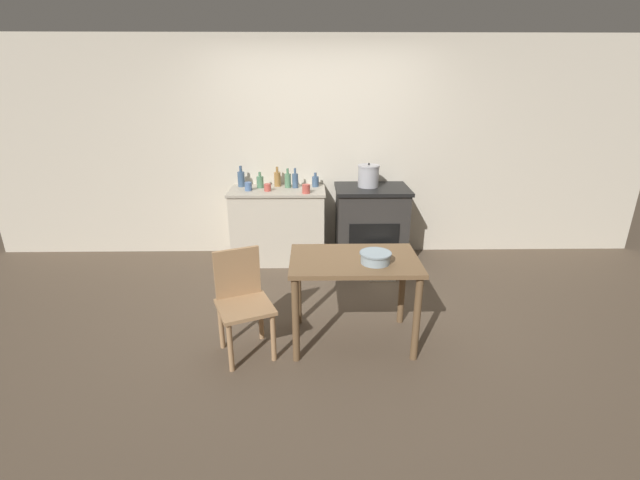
{
  "coord_description": "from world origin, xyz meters",
  "views": [
    {
      "loc": [
        -0.07,
        -3.58,
        2.02
      ],
      "look_at": [
        0.0,
        0.39,
        0.57
      ],
      "focal_mm": 24.0,
      "sensor_mm": 36.0,
      "label": 1
    }
  ],
  "objects_px": {
    "cup_mid_right": "(248,186)",
    "cup_far_right": "(306,189)",
    "bottle_center": "(295,180)",
    "flour_sack": "(382,263)",
    "work_table": "(354,272)",
    "stove": "(371,224)",
    "stock_pot": "(368,176)",
    "bottle_center_left": "(288,180)",
    "bottle_mid_left": "(277,179)",
    "bottle_far_left": "(315,181)",
    "cup_right": "(268,187)",
    "chair": "(242,300)",
    "bottle_left": "(241,179)",
    "mixing_bowl_large": "(375,257)",
    "bottle_center_right": "(260,182)"
  },
  "relations": [
    {
      "from": "cup_mid_right",
      "to": "cup_far_right",
      "type": "bearing_deg",
      "value": -11.8
    },
    {
      "from": "bottle_center",
      "to": "cup_mid_right",
      "type": "height_order",
      "value": "bottle_center"
    },
    {
      "from": "flour_sack",
      "to": "cup_mid_right",
      "type": "relative_size",
      "value": 3.76
    },
    {
      "from": "work_table",
      "to": "cup_mid_right",
      "type": "bearing_deg",
      "value": 121.8
    },
    {
      "from": "stove",
      "to": "flour_sack",
      "type": "relative_size",
      "value": 2.49
    },
    {
      "from": "work_table",
      "to": "flour_sack",
      "type": "distance_m",
      "value": 1.35
    },
    {
      "from": "stock_pot",
      "to": "bottle_center_left",
      "type": "xyz_separation_m",
      "value": [
        -0.93,
        0.1,
        -0.07
      ]
    },
    {
      "from": "bottle_mid_left",
      "to": "flour_sack",
      "type": "bearing_deg",
      "value": -31.74
    },
    {
      "from": "stove",
      "to": "cup_mid_right",
      "type": "relative_size",
      "value": 9.37
    },
    {
      "from": "bottle_far_left",
      "to": "bottle_center",
      "type": "height_order",
      "value": "bottle_center"
    },
    {
      "from": "work_table",
      "to": "cup_right",
      "type": "height_order",
      "value": "cup_right"
    },
    {
      "from": "chair",
      "to": "bottle_mid_left",
      "type": "distance_m",
      "value": 2.12
    },
    {
      "from": "work_table",
      "to": "bottle_mid_left",
      "type": "relative_size",
      "value": 4.35
    },
    {
      "from": "bottle_center_left",
      "to": "cup_right",
      "type": "bearing_deg",
      "value": -142.23
    },
    {
      "from": "stove",
      "to": "bottle_mid_left",
      "type": "distance_m",
      "value": 1.23
    },
    {
      "from": "bottle_left",
      "to": "bottle_center",
      "type": "relative_size",
      "value": 1.07
    },
    {
      "from": "stock_pot",
      "to": "mixing_bowl_large",
      "type": "relative_size",
      "value": 1.13
    },
    {
      "from": "bottle_center",
      "to": "cup_right",
      "type": "bearing_deg",
      "value": -152.83
    },
    {
      "from": "bottle_mid_left",
      "to": "bottle_center",
      "type": "bearing_deg",
      "value": -21.46
    },
    {
      "from": "work_table",
      "to": "flour_sack",
      "type": "height_order",
      "value": "work_table"
    },
    {
      "from": "bottle_left",
      "to": "bottle_center_left",
      "type": "distance_m",
      "value": 0.56
    },
    {
      "from": "mixing_bowl_large",
      "to": "bottle_mid_left",
      "type": "relative_size",
      "value": 1.05
    },
    {
      "from": "bottle_left",
      "to": "cup_far_right",
      "type": "height_order",
      "value": "bottle_left"
    },
    {
      "from": "stove",
      "to": "stock_pot",
      "type": "xyz_separation_m",
      "value": [
        -0.05,
        0.03,
        0.58
      ]
    },
    {
      "from": "stove",
      "to": "bottle_center_left",
      "type": "relative_size",
      "value": 4.02
    },
    {
      "from": "bottle_left",
      "to": "cup_far_right",
      "type": "relative_size",
      "value": 2.48
    },
    {
      "from": "chair",
      "to": "mixing_bowl_large",
      "type": "height_order",
      "value": "chair"
    },
    {
      "from": "mixing_bowl_large",
      "to": "work_table",
      "type": "bearing_deg",
      "value": 149.13
    },
    {
      "from": "bottle_far_left",
      "to": "bottle_center_right",
      "type": "xyz_separation_m",
      "value": [
        -0.65,
        -0.05,
        0.01
      ]
    },
    {
      "from": "stock_pot",
      "to": "bottle_center",
      "type": "height_order",
      "value": "stock_pot"
    },
    {
      "from": "stove",
      "to": "stock_pot",
      "type": "height_order",
      "value": "stock_pot"
    },
    {
      "from": "bottle_far_left",
      "to": "cup_far_right",
      "type": "bearing_deg",
      "value": -107.88
    },
    {
      "from": "cup_far_right",
      "to": "mixing_bowl_large",
      "type": "bearing_deg",
      "value": -71.72
    },
    {
      "from": "bottle_center",
      "to": "bottle_center_right",
      "type": "xyz_separation_m",
      "value": [
        -0.41,
        0.01,
        -0.02
      ]
    },
    {
      "from": "bottle_center_left",
      "to": "bottle_left",
      "type": "bearing_deg",
      "value": 173.98
    },
    {
      "from": "work_table",
      "to": "cup_mid_right",
      "type": "height_order",
      "value": "cup_mid_right"
    },
    {
      "from": "mixing_bowl_large",
      "to": "bottle_center_left",
      "type": "distance_m",
      "value": 2.1
    },
    {
      "from": "bottle_mid_left",
      "to": "cup_right",
      "type": "distance_m",
      "value": 0.27
    },
    {
      "from": "cup_mid_right",
      "to": "cup_far_right",
      "type": "distance_m",
      "value": 0.68
    },
    {
      "from": "bottle_left",
      "to": "cup_right",
      "type": "xyz_separation_m",
      "value": [
        0.33,
        -0.23,
        -0.05
      ]
    },
    {
      "from": "chair",
      "to": "bottle_center_left",
      "type": "bearing_deg",
      "value": 59.65
    },
    {
      "from": "work_table",
      "to": "mixing_bowl_large",
      "type": "xyz_separation_m",
      "value": [
        0.15,
        -0.09,
        0.17
      ]
    },
    {
      "from": "bottle_mid_left",
      "to": "bottle_center",
      "type": "xyz_separation_m",
      "value": [
        0.21,
        -0.08,
        -0.0
      ]
    },
    {
      "from": "bottle_center_right",
      "to": "bottle_mid_left",
      "type": "bearing_deg",
      "value": 21.52
    },
    {
      "from": "stock_pot",
      "to": "bottle_center_left",
      "type": "height_order",
      "value": "stock_pot"
    },
    {
      "from": "stock_pot",
      "to": "bottle_far_left",
      "type": "bearing_deg",
      "value": 166.93
    },
    {
      "from": "chair",
      "to": "flour_sack",
      "type": "xyz_separation_m",
      "value": [
        1.3,
        1.33,
        -0.27
      ]
    },
    {
      "from": "stock_pot",
      "to": "bottle_center_right",
      "type": "height_order",
      "value": "stock_pot"
    },
    {
      "from": "work_table",
      "to": "bottle_center_right",
      "type": "xyz_separation_m",
      "value": [
        -0.94,
        1.85,
        0.33
      ]
    },
    {
      "from": "bottle_center_left",
      "to": "bottle_mid_left",
      "type": "bearing_deg",
      "value": 150.84
    }
  ]
}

